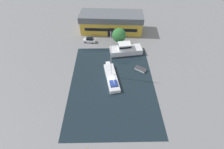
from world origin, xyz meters
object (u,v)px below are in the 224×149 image
warehouse_building (111,22)px  small_dinghy (140,69)px  sailboat_moored (111,77)px  quay_tree_near_building (119,35)px  parked_car (90,40)px  motor_cruiser (126,50)px

warehouse_building → small_dinghy: bearing=-66.8°
warehouse_building → sailboat_moored: size_ratio=1.66×
quay_tree_near_building → parked_car: quay_tree_near_building is taller
quay_tree_near_building → motor_cruiser: 5.63m
sailboat_moored → warehouse_building: bearing=79.7°
parked_car → sailboat_moored: sailboat_moored is taller
small_dinghy → warehouse_building: bearing=56.1°
quay_tree_near_building → motor_cruiser: size_ratio=0.60×
quay_tree_near_building → sailboat_moored: sailboat_moored is taller
parked_car → quay_tree_near_building: bearing=-95.3°
warehouse_building → quay_tree_near_building: size_ratio=3.67×
small_dinghy → motor_cruiser: bearing=61.1°
motor_cruiser → small_dinghy: motor_cruiser is taller
quay_tree_near_building → warehouse_building: bearing=102.6°
quay_tree_near_building → sailboat_moored: 17.25m
sailboat_moored → motor_cruiser: (4.86, 12.20, 0.75)m
small_dinghy → parked_car: bearing=83.3°
sailboat_moored → motor_cruiser: bearing=58.8°
sailboat_moored → parked_car: bearing=102.3°
quay_tree_near_building → sailboat_moored: size_ratio=0.45×
warehouse_building → quay_tree_near_building: bearing=-73.4°
warehouse_building → parked_car: (-8.06, -8.34, -2.67)m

